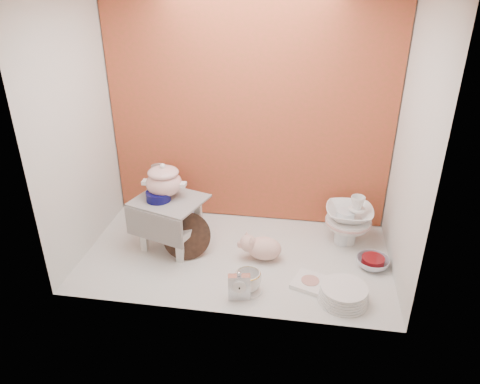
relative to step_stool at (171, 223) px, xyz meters
The scene contains 17 objects.
ground 0.44m from the step_stool, ahead, with size 1.80×1.80×0.00m, color silver.
niche_shell 0.88m from the step_stool, 19.20° to the left, with size 1.86×1.03×1.53m.
step_stool is the anchor object (origin of this frame).
soup_tureen 0.27m from the step_stool, 133.94° to the left, with size 0.25×0.25×0.21m, color white, non-canonical shape.
cobalt_bowl 0.20m from the step_stool, 163.78° to the right, with size 0.15×0.15×0.05m, color #0A0946.
floral_platter 0.43m from the step_stool, 113.37° to the left, with size 0.37×0.04×0.37m, color white, non-canonical shape.
blue_white_vase 0.32m from the step_stool, 97.18° to the left, with size 0.23×0.23×0.24m, color white.
lacquer_tray 0.14m from the step_stool, 32.35° to the right, with size 0.28×0.13×0.27m, color black, non-canonical shape.
mantel_clock 0.64m from the step_stool, 40.91° to the right, with size 0.11×0.04×0.17m, color silver.
plush_pig 0.58m from the step_stool, ahead, with size 0.26×0.18×0.15m, color #DEAB9C.
teacup_saucer 0.64m from the step_stool, 33.71° to the right, with size 0.15×0.15×0.01m, color white.
gold_rim_teacup 0.63m from the step_stool, 33.71° to the right, with size 0.14×0.14×0.11m, color white.
lattice_dish 0.89m from the step_stool, 16.01° to the right, with size 0.18×0.18×0.02m, color white.
dinner_plate_stack 1.08m from the step_stool, 19.10° to the right, with size 0.26×0.26×0.09m, color white.
crystal_bowl 1.21m from the step_stool, ahead, with size 0.19×0.19×0.06m, color silver.
clear_glass_vase 1.06m from the step_stool, 11.70° to the left, with size 0.11×0.11×0.22m, color silver.
porcelain_tower 1.08m from the step_stool, 11.83° to the left, with size 0.29×0.29×0.33m, color white, non-canonical shape.
Camera 1 is at (0.37, -2.22, 1.57)m, focal length 34.05 mm.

